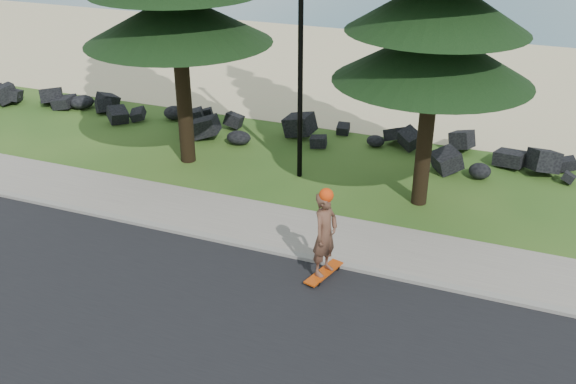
# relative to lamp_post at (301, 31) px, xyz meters

# --- Properties ---
(ground) EXTENTS (160.00, 160.00, 0.00)m
(ground) POSITION_rel_lamp_post_xyz_m (0.00, -3.20, -4.13)
(ground) COLOR #285119
(ground) RESTS_ON ground
(road) EXTENTS (160.00, 7.00, 0.02)m
(road) POSITION_rel_lamp_post_xyz_m (0.00, -7.70, -4.12)
(road) COLOR black
(road) RESTS_ON ground
(kerb) EXTENTS (160.00, 0.20, 0.10)m
(kerb) POSITION_rel_lamp_post_xyz_m (0.00, -4.10, -4.08)
(kerb) COLOR gray
(kerb) RESTS_ON ground
(sidewalk) EXTENTS (160.00, 2.00, 0.08)m
(sidewalk) POSITION_rel_lamp_post_xyz_m (0.00, -3.00, -4.09)
(sidewalk) COLOR gray
(sidewalk) RESTS_ON ground
(beach_sand) EXTENTS (160.00, 15.00, 0.01)m
(beach_sand) POSITION_rel_lamp_post_xyz_m (0.00, 11.30, -4.13)
(beach_sand) COLOR beige
(beach_sand) RESTS_ON ground
(seawall_boulders) EXTENTS (60.00, 2.40, 1.10)m
(seawall_boulders) POSITION_rel_lamp_post_xyz_m (0.00, 2.40, -4.13)
(seawall_boulders) COLOR black
(seawall_boulders) RESTS_ON ground
(lamp_post) EXTENTS (0.25, 0.14, 8.14)m
(lamp_post) POSITION_rel_lamp_post_xyz_m (0.00, 0.00, 0.00)
(lamp_post) COLOR black
(lamp_post) RESTS_ON ground
(skateboarder) EXTENTS (0.61, 1.16, 2.10)m
(skateboarder) POSITION_rel_lamp_post_xyz_m (2.28, -4.60, -3.08)
(skateboarder) COLOR #BD410B
(skateboarder) RESTS_ON ground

